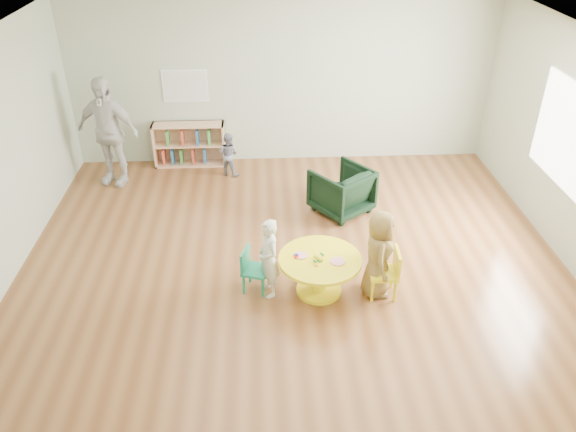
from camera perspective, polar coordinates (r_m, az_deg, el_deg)
The scene contains 11 objects.
room at distance 6.54m, azimuth 0.64°, elevation 9.66°, with size 7.10×7.00×2.80m.
activity_table at distance 6.65m, azimuth 3.23°, elevation -5.37°, with size 0.98×0.98×0.53m.
kid_chair_left at distance 6.72m, azimuth -3.62°, elevation -5.34°, with size 0.37×0.37×0.56m.
kid_chair_right at distance 6.70m, azimuth 10.07°, elevation -5.57°, with size 0.35×0.35×0.62m.
bookshelf at distance 9.83m, azimuth -10.03°, elevation 7.19°, with size 1.20×0.30×0.75m.
alphabet_poster at distance 9.60m, azimuth -10.42°, elevation 12.87°, with size 0.74×0.01×0.54m.
armchair at distance 8.28m, azimuth 5.46°, elevation 2.60°, with size 0.74×0.76×0.69m, color black.
child_left at distance 6.52m, azimuth -1.98°, elevation -4.34°, with size 0.37×0.24×1.01m, color silver.
child_right at distance 6.59m, azimuth 9.17°, elevation -3.83°, with size 0.54×0.35×1.11m, color gold.
toddler at distance 9.36m, azimuth -6.08°, elevation 6.26°, with size 0.36×0.28×0.74m, color #19243F.
adult_caretaker at distance 9.31m, azimuth -17.85°, elevation 8.18°, with size 1.03×0.43×1.76m, color silver.
Camera 1 is at (-0.37, -6.07, 4.30)m, focal length 35.00 mm.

